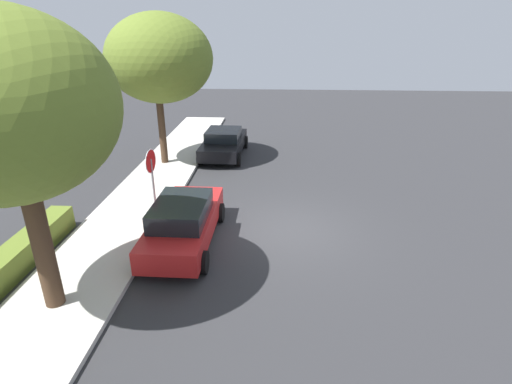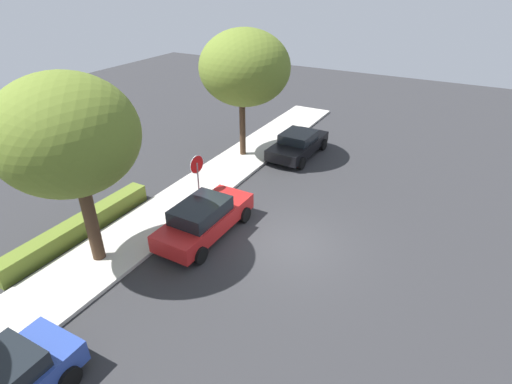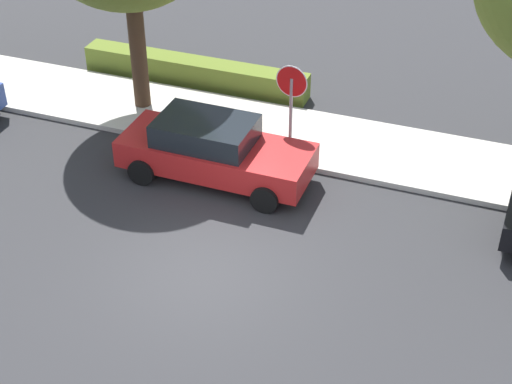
{
  "view_description": "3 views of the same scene",
  "coord_description": "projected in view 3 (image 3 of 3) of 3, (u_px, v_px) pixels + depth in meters",
  "views": [
    {
      "loc": [
        -11.57,
        0.4,
        6.25
      ],
      "look_at": [
        0.26,
        1.06,
        1.21
      ],
      "focal_mm": 28.0,
      "sensor_mm": 36.0,
      "label": 1
    },
    {
      "loc": [
        -11.4,
        -4.79,
        9.07
      ],
      "look_at": [
        1.18,
        2.13,
        1.1
      ],
      "focal_mm": 28.0,
      "sensor_mm": 36.0,
      "label": 2
    },
    {
      "loc": [
        5.19,
        -11.0,
        10.44
      ],
      "look_at": [
        0.54,
        1.62,
        0.96
      ],
      "focal_mm": 55.0,
      "sensor_mm": 36.0,
      "label": 3
    }
  ],
  "objects": [
    {
      "name": "parked_car_red",
      "position": [
        213.0,
        149.0,
        18.19
      ],
      "size": [
        4.52,
        1.96,
        1.5
      ],
      "color": "red",
      "rests_on": "ground_plane"
    },
    {
      "name": "stop_sign",
      "position": [
        291.0,
        97.0,
        18.21
      ],
      "size": [
        0.78,
        0.1,
        2.55
      ],
      "color": "gray",
      "rests_on": "ground_plane"
    },
    {
      "name": "front_yard_hedge",
      "position": [
        195.0,
        72.0,
        22.37
      ],
      "size": [
        6.7,
        0.71,
        0.73
      ],
      "color": "olive",
      "rests_on": "ground_plane"
    },
    {
      "name": "sidewalk_curb",
      "position": [
        288.0,
        135.0,
        20.08
      ],
      "size": [
        32.0,
        2.69,
        0.14
      ],
      "primitive_type": "cube",
      "color": "beige",
      "rests_on": "ground_plane"
    },
    {
      "name": "ground_plane",
      "position": [
        203.0,
        268.0,
        15.92
      ],
      "size": [
        60.0,
        60.0,
        0.0
      ],
      "primitive_type": "plane",
      "color": "#2D2D30"
    }
  ]
}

